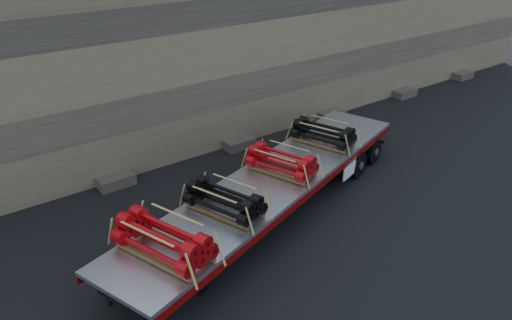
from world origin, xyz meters
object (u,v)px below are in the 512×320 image
(bundle_rear, at_px, (323,134))
(trailer, at_px, (273,196))
(bundle_front, at_px, (164,240))
(bundle_midfront, at_px, (225,201))
(bundle_midrear, at_px, (282,162))

(bundle_rear, bearing_deg, trailer, 180.00)
(bundle_front, bearing_deg, bundle_midfront, 0.00)
(trailer, xyz_separation_m, bundle_midrear, (0.41, 0.13, 0.95))
(trailer, bearing_deg, bundle_rear, -0.00)
(trailer, xyz_separation_m, bundle_front, (-4.25, -1.36, 1.01))
(bundle_front, bearing_deg, trailer, 0.00)
(trailer, distance_m, bundle_midrear, 1.05)
(bundle_midfront, xyz_separation_m, bundle_rear, (5.03, 1.62, -0.00))
(bundle_midrear, bearing_deg, bundle_midfront, 180.00)
(bundle_front, distance_m, bundle_rear, 7.46)
(bundle_midfront, xyz_separation_m, bundle_midrear, (2.58, 0.83, -0.00))
(bundle_midfront, bearing_deg, bundle_front, -180.00)
(bundle_front, height_order, bundle_midrear, bundle_front)
(trailer, height_order, bundle_midrear, bundle_midrear)
(trailer, relative_size, bundle_midfront, 6.04)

